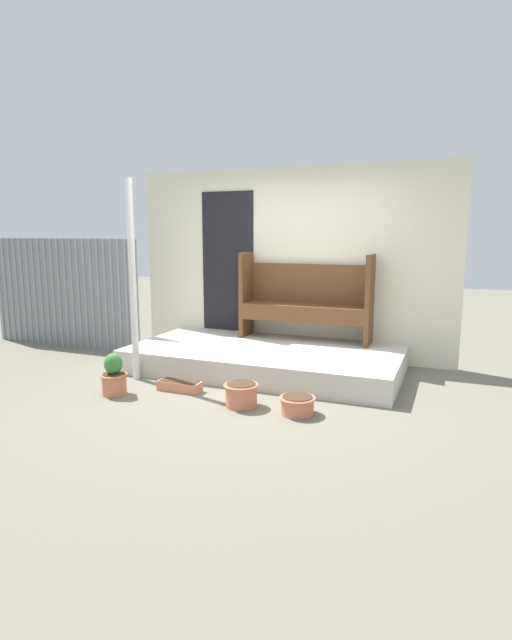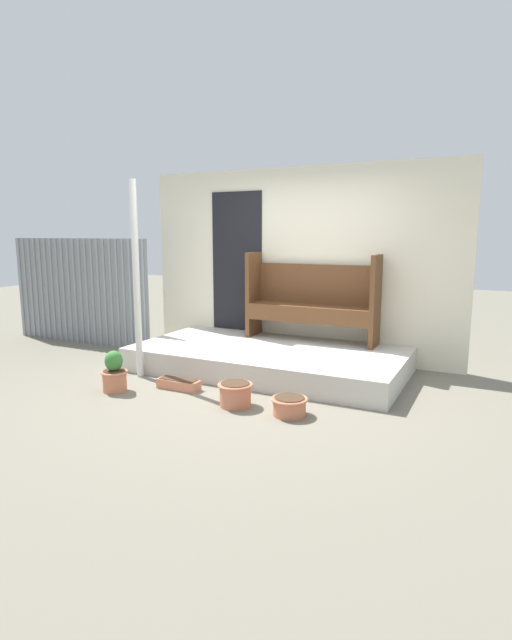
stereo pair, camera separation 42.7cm
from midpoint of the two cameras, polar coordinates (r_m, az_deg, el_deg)
name	(u,v)px [view 2 (the right image)]	position (r m, az deg, el deg)	size (l,w,h in m)	color
ground_plane	(243,390)	(5.57, 0.77, -8.04)	(24.00, 24.00, 0.00)	#706B5B
porch_slab	(269,359)	(6.33, 3.41, -4.48)	(3.35, 1.74, 0.29)	beige
house_wall	(294,263)	(6.99, 6.11, 6.44)	(4.55, 0.08, 2.60)	beige
fence_corrugated	(79,291)	(8.19, -18.20, 3.12)	(2.69, 0.05, 1.64)	gray
support_post	(136,281)	(6.00, -11.54, 4.41)	(0.08, 0.08, 2.33)	silver
bench	(312,297)	(6.70, 8.24, 2.61)	(1.77, 0.40, 1.16)	brown
flower_pot_left	(114,374)	(5.64, -13.81, -6.00)	(0.30, 0.30, 0.46)	#C67251
flower_pot_middle	(235,393)	(5.04, 0.06, -8.41)	(0.36, 0.36, 0.24)	#C67251
flower_pot_right	(289,405)	(4.84, 6.40, -9.68)	(0.36, 0.36, 0.18)	#C67251
planter_box_rect	(179,384)	(5.62, -6.68, -7.31)	(0.49, 0.17, 0.12)	tan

